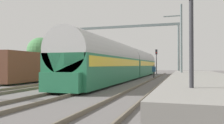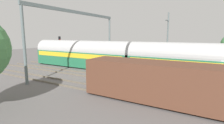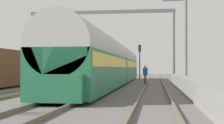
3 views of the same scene
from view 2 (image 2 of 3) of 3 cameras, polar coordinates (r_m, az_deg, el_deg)
name	(u,v)px [view 2 (image 2 of 3)]	position (r m, az deg, el deg)	size (l,w,h in m)	color
platform	(210,66)	(27.82, 29.98, -1.17)	(4.40, 28.00, 0.90)	gray
passenger_train	(131,57)	(21.69, 6.44, 1.51)	(2.93, 32.85, 3.82)	#236B47
freight_car	(174,84)	(12.47, 20.12, -6.88)	(2.80, 13.00, 2.70)	#563323
person_crossing	(135,61)	(24.92, 7.60, 0.26)	(0.43, 0.30, 1.73)	#3D3D3D
railway_signal_far	(60,46)	(31.75, -17.02, 5.27)	(0.36, 0.30, 4.56)	#2D2D33
catenary_gantry	(79,27)	(23.47, -10.97, 11.54)	(16.20, 0.28, 7.86)	slate
catenary_pole_east_mid	(167,39)	(26.62, 17.98, 7.20)	(1.90, 0.20, 8.00)	slate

